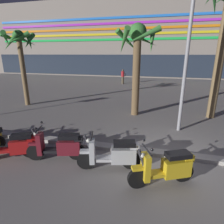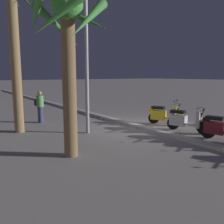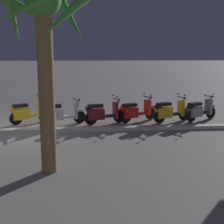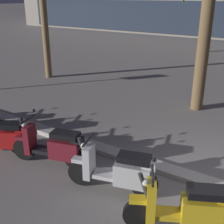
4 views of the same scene
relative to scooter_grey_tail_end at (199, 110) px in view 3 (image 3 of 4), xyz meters
name	(u,v)px [view 3 (image 3 of 4)]	position (x,y,z in m)	size (l,w,h in m)	color
ground_plane	(16,131)	(7.54, 1.24, -0.44)	(200.00, 200.00, 0.00)	gray
curb_strip	(16,130)	(7.54, 1.37, -0.38)	(60.00, 0.36, 0.12)	#BCB7AD
scooter_grey_tail_end	(199,110)	(0.00, 0.00, 0.00)	(1.63, 0.99, 1.17)	black
scooter_yellow_mid_rear	(169,111)	(1.38, 0.19, 0.01)	(1.72, 0.85, 1.17)	black
scooter_red_lead_nearest	(136,111)	(2.80, -0.01, 0.00)	(1.70, 0.96, 1.17)	black
scooter_maroon_gap_after_mid	(102,113)	(4.25, 0.32, 0.01)	(1.74, 0.75, 1.17)	black
scooter_silver_second_in_line	(61,114)	(5.94, 0.26, 0.01)	(1.75, 0.74, 1.04)	black
scooter_yellow_far_back	(27,113)	(7.35, -0.03, 0.01)	(1.60, 0.91, 1.17)	black
palm_tree_by_mall_entrance	(44,35)	(5.83, 5.41, 2.88)	(2.28, 2.32, 4.53)	brown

